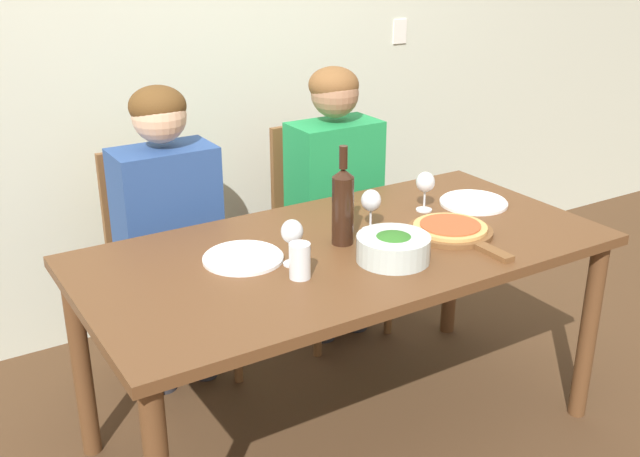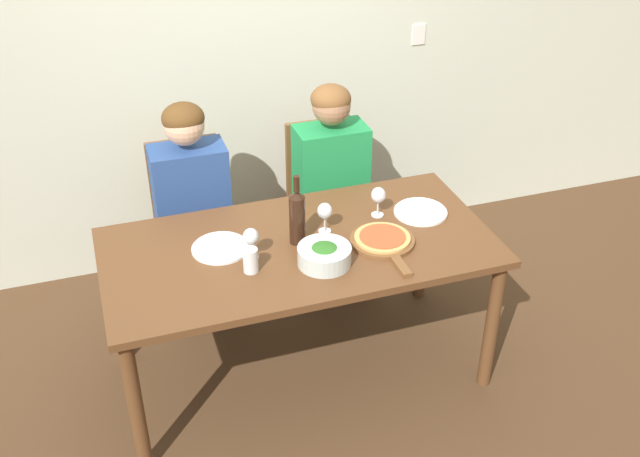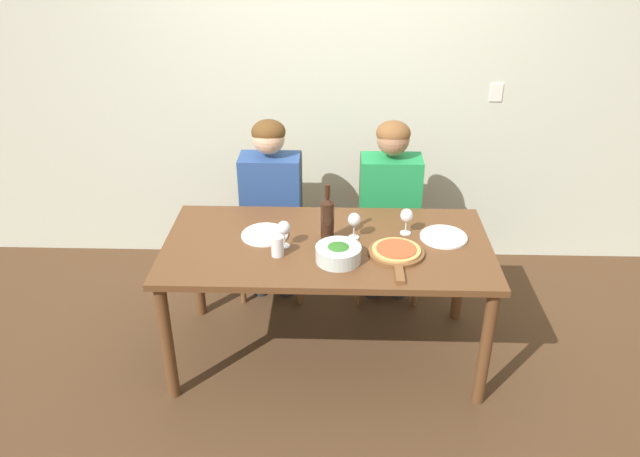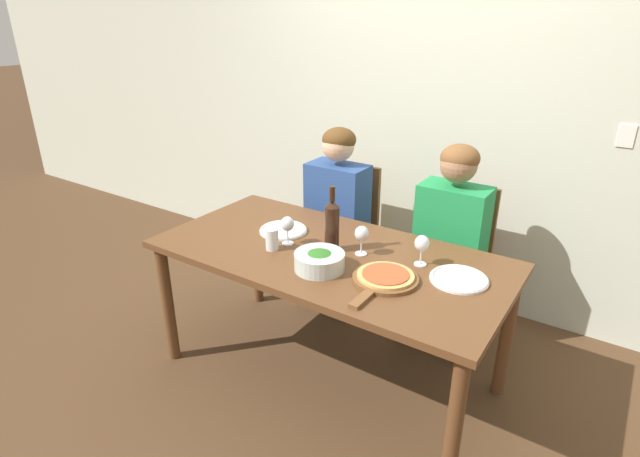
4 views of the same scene
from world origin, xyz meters
name	(u,v)px [view 4 (image 4 of 4)]	position (x,y,z in m)	size (l,w,h in m)	color
ground_plane	(328,372)	(0.00, 0.00, 0.00)	(40.00, 40.00, 0.00)	#4C331E
back_wall	(433,98)	(0.00, 1.21, 1.35)	(10.00, 0.06, 2.70)	beige
dining_table	(329,267)	(0.00, 0.00, 0.67)	(1.77, 0.88, 0.75)	brown
chair_left	(345,231)	(-0.37, 0.77, 0.49)	(0.42, 0.42, 0.93)	brown
chair_right	(453,259)	(0.39, 0.77, 0.49)	(0.42, 0.42, 0.93)	brown
person_woman	(336,203)	(-0.37, 0.66, 0.73)	(0.47, 0.51, 1.21)	#28282D
person_man	(450,230)	(0.39, 0.66, 0.73)	(0.47, 0.51, 1.21)	#28282D
wine_bottle	(332,225)	(0.00, 0.02, 0.89)	(0.07, 0.07, 0.34)	black
broccoli_bowl	(319,261)	(0.06, -0.18, 0.79)	(0.24, 0.24, 0.09)	silver
dinner_plate_left	(283,230)	(-0.35, 0.07, 0.76)	(0.26, 0.26, 0.02)	white
dinner_plate_right	(459,279)	(0.64, 0.08, 0.76)	(0.26, 0.26, 0.02)	white
pizza_on_board	(384,278)	(0.36, -0.11, 0.76)	(0.30, 0.44, 0.04)	brown
wine_glass_left	(287,225)	(-0.23, -0.04, 0.85)	(0.07, 0.07, 0.15)	silver
wine_glass_right	(422,245)	(0.43, 0.12, 0.85)	(0.07, 0.07, 0.15)	silver
wine_glass_centre	(362,235)	(0.14, 0.07, 0.85)	(0.07, 0.07, 0.15)	silver
water_tumbler	(272,239)	(-0.26, -0.13, 0.80)	(0.07, 0.07, 0.11)	silver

